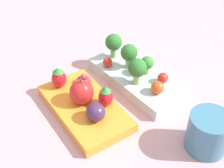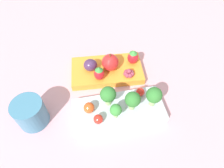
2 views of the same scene
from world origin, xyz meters
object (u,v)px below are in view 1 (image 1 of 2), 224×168
at_px(bento_box_fruit, 85,109).
at_px(plum, 96,112).
at_px(cherry_tomato_1, 157,88).
at_px(drinking_cup, 208,133).
at_px(strawberry_1, 59,78).
at_px(broccoli_floret_0, 137,69).
at_px(cherry_tomato_0, 163,78).
at_px(bento_box_savoury, 136,79).
at_px(apple, 82,92).
at_px(broccoli_floret_3, 129,53).
at_px(broccoli_floret_2, 147,63).
at_px(strawberry_0, 106,96).
at_px(broccoli_floret_1, 114,43).
at_px(cherry_tomato_2, 108,62).
at_px(grape_cluster, 84,80).

height_order(bento_box_fruit, plum, plum).
height_order(cherry_tomato_1, drinking_cup, drinking_cup).
relative_size(strawberry_1, drinking_cup, 0.64).
xyz_separation_m(cherry_tomato_1, plum, (-0.01, -0.14, -0.00)).
relative_size(broccoli_floret_0, cherry_tomato_0, 2.62).
distance_m(bento_box_savoury, drinking_cup, 0.21).
relative_size(broccoli_floret_0, apple, 1.04).
bearing_deg(plum, cherry_tomato_1, 83.88).
bearing_deg(broccoli_floret_3, plum, -58.85).
xyz_separation_m(broccoli_floret_3, cherry_tomato_0, (0.08, 0.02, -0.02)).
bearing_deg(broccoli_floret_2, broccoli_floret_0, -71.58).
bearing_deg(strawberry_0, cherry_tomato_1, 70.50).
bearing_deg(broccoli_floret_0, broccoli_floret_1, 170.29).
distance_m(bento_box_savoury, strawberry_1, 0.17).
bearing_deg(cherry_tomato_0, broccoli_floret_3, -163.74).
distance_m(cherry_tomato_0, apple, 0.17).
xyz_separation_m(broccoli_floret_0, apple, (-0.02, -0.12, -0.02)).
height_order(cherry_tomato_0, cherry_tomato_2, cherry_tomato_0).
bearing_deg(broccoli_floret_0, strawberry_0, -81.78).
height_order(broccoli_floret_1, apple, broccoli_floret_1).
relative_size(bento_box_savoury, broccoli_floret_3, 4.01).
distance_m(strawberry_0, strawberry_1, 0.11).
xyz_separation_m(broccoli_floret_1, apple, (0.08, -0.14, -0.02)).
bearing_deg(broccoli_floret_1, cherry_tomato_1, -1.56).
xyz_separation_m(bento_box_savoury, broccoli_floret_3, (-0.03, 0.00, 0.05)).
xyz_separation_m(cherry_tomato_0, drinking_cup, (0.16, -0.04, -0.00)).
relative_size(bento_box_fruit, cherry_tomato_1, 7.82).
bearing_deg(bento_box_savoury, broccoli_floret_3, 174.99).
bearing_deg(drinking_cup, cherry_tomato_1, 176.66).
height_order(bento_box_savoury, cherry_tomato_0, cherry_tomato_0).
bearing_deg(grape_cluster, bento_box_fruit, -29.77).
bearing_deg(drinking_cup, grape_cluster, -160.08).
relative_size(cherry_tomato_1, strawberry_1, 0.56).
relative_size(strawberry_0, grape_cluster, 1.43).
bearing_deg(grape_cluster, broccoli_floret_2, 65.49).
relative_size(apple, strawberry_1, 1.20).
relative_size(cherry_tomato_2, apple, 0.38).
bearing_deg(plum, bento_box_savoury, 111.75).
xyz_separation_m(strawberry_1, plum, (0.12, 0.01, -0.01)).
height_order(broccoli_floret_2, cherry_tomato_2, broccoli_floret_2).
relative_size(grape_cluster, drinking_cup, 0.42).
distance_m(broccoli_floret_2, drinking_cup, 0.20).
xyz_separation_m(broccoli_floret_3, cherry_tomato_2, (-0.03, -0.04, -0.03)).
bearing_deg(cherry_tomato_0, strawberry_0, -97.33).
relative_size(cherry_tomato_2, grape_cluster, 0.70).
xyz_separation_m(cherry_tomato_0, grape_cluster, (-0.10, -0.13, -0.01)).
bearing_deg(cherry_tomato_0, grape_cluster, -126.76).
bearing_deg(cherry_tomato_2, cherry_tomato_1, 12.09).
bearing_deg(drinking_cup, cherry_tomato_0, 165.57).
bearing_deg(apple, broccoli_floret_2, 86.59).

